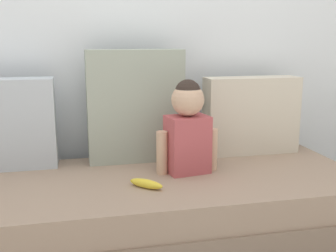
{
  "coord_description": "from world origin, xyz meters",
  "views": [
    {
      "loc": [
        -0.32,
        -1.86,
        1.04
      ],
      "look_at": [
        0.11,
        0.0,
        0.63
      ],
      "focal_mm": 43.97,
      "sensor_mm": 36.0,
      "label": 1
    }
  ],
  "objects": [
    {
      "name": "throw_pillow_center",
      "position": [
        0.0,
        0.32,
        0.68
      ],
      "size": [
        0.51,
        0.16,
        0.6
      ],
      "primitive_type": "cube",
      "color": "#99A393",
      "rests_on": "couch"
    },
    {
      "name": "toddler",
      "position": [
        0.22,
        0.05,
        0.61
      ],
      "size": [
        0.31,
        0.18,
        0.46
      ],
      "color": "#B24C51",
      "rests_on": "couch"
    },
    {
      "name": "ground_plane",
      "position": [
        0.0,
        0.0,
        0.0
      ],
      "size": [
        12.0,
        12.0,
        0.0
      ],
      "primitive_type": "plane",
      "color": "#B2ADA3"
    },
    {
      "name": "back_wall",
      "position": [
        0.0,
        0.55,
        1.23
      ],
      "size": [
        5.37,
        0.1,
        2.47
      ],
      "primitive_type": "cube",
      "color": "silver",
      "rests_on": "ground"
    },
    {
      "name": "couch",
      "position": [
        0.0,
        0.0,
        0.19
      ],
      "size": [
        2.17,
        0.83,
        0.38
      ],
      "color": "#826C5B",
      "rests_on": "ground"
    },
    {
      "name": "throw_pillow_left",
      "position": [
        -0.67,
        0.32,
        0.61
      ],
      "size": [
        0.51,
        0.16,
        0.46
      ],
      "primitive_type": "cube",
      "color": "#B2BCC6",
      "rests_on": "couch"
    },
    {
      "name": "throw_pillow_right",
      "position": [
        0.67,
        0.32,
        0.6
      ],
      "size": [
        0.54,
        0.16,
        0.44
      ],
      "primitive_type": "cube",
      "color": "beige",
      "rests_on": "couch"
    },
    {
      "name": "banana",
      "position": [
        -0.02,
        -0.13,
        0.4
      ],
      "size": [
        0.15,
        0.15,
        0.04
      ],
      "primitive_type": "ellipsoid",
      "rotation": [
        0.0,
        0.0,
        -0.75
      ],
      "color": "yellow",
      "rests_on": "couch"
    }
  ]
}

